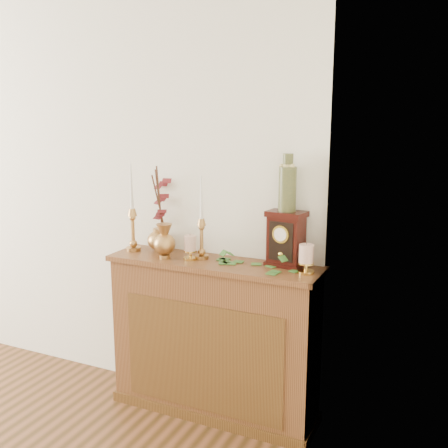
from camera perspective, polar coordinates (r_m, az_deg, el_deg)
The scene contains 10 objects.
console_shelf at distance 3.13m, azimuth -1.16°, elevation -12.78°, with size 1.24×0.34×0.93m.
candlestick_left at distance 3.19m, azimuth -9.92°, elevation 0.14°, with size 0.09×0.09×0.53m.
candlestick_center at distance 2.97m, azimuth -2.46°, elevation -0.87°, with size 0.08×0.08×0.48m.
bud_vase at distance 3.00m, azimuth -6.49°, elevation -1.91°, with size 0.13×0.13×0.20m.
ginger_jar at distance 3.18m, azimuth -6.81°, elevation 1.32°, with size 0.21×0.23×0.52m.
pillar_candle_left at distance 2.97m, azimuth -3.70°, elevation -2.42°, with size 0.08×0.08×0.15m.
pillar_candle_right at distance 2.74m, azimuth 8.94°, elevation -3.60°, with size 0.09×0.09×0.17m.
ivy_garland at distance 2.82m, azimuth 3.26°, elevation -4.51°, with size 0.46×0.22×0.09m.
mantel_clock at distance 2.85m, azimuth 6.76°, elevation -1.64°, with size 0.22×0.17×0.30m.
ceramic_vase at distance 2.80m, azimuth 6.93°, elevation 4.17°, with size 0.10×0.10×0.31m.
Camera 1 is at (2.65, -0.46, 1.73)m, focal length 42.00 mm.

